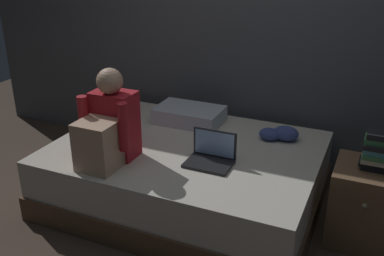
# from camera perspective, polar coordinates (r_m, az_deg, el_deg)

# --- Properties ---
(ground_plane) EXTENTS (8.00, 8.00, 0.00)m
(ground_plane) POSITION_cam_1_polar(r_m,az_deg,el_deg) (3.30, 0.35, -12.52)
(ground_plane) COLOR #47382D
(wall_back) EXTENTS (5.60, 0.10, 2.70)m
(wall_back) POSITION_cam_1_polar(r_m,az_deg,el_deg) (3.86, 7.83, 14.36)
(wall_back) COLOR #4C4F54
(wall_back) RESTS_ON ground_plane
(bed) EXTENTS (2.00, 1.50, 0.48)m
(bed) POSITION_cam_1_polar(r_m,az_deg,el_deg) (3.48, -0.67, -5.93)
(bed) COLOR brown
(bed) RESTS_ON ground_plane
(nightstand) EXTENTS (0.44, 0.46, 0.55)m
(nightstand) POSITION_cam_1_polar(r_m,az_deg,el_deg) (3.24, 21.27, -9.15)
(nightstand) COLOR brown
(nightstand) RESTS_ON ground_plane
(person_sitting) EXTENTS (0.39, 0.44, 0.66)m
(person_sitting) POSITION_cam_1_polar(r_m,az_deg,el_deg) (3.11, -10.72, 0.07)
(person_sitting) COLOR #B21E28
(person_sitting) RESTS_ON bed
(laptop) EXTENTS (0.32, 0.23, 0.22)m
(laptop) POSITION_cam_1_polar(r_m,az_deg,el_deg) (3.10, 2.46, -3.54)
(laptop) COLOR black
(laptop) RESTS_ON bed
(pillow) EXTENTS (0.56, 0.36, 0.13)m
(pillow) POSITION_cam_1_polar(r_m,az_deg,el_deg) (3.78, -0.36, 1.71)
(pillow) COLOR silver
(pillow) RESTS_ON bed
(book_stack) EXTENTS (0.24, 0.17, 0.25)m
(book_stack) POSITION_cam_1_polar(r_m,az_deg,el_deg) (3.06, 23.00, -2.85)
(book_stack) COLOR black
(book_stack) RESTS_ON nightstand
(clothes_pile) EXTENTS (0.30, 0.20, 0.11)m
(clothes_pile) POSITION_cam_1_polar(r_m,az_deg,el_deg) (3.52, 11.20, -0.71)
(clothes_pile) COLOR #3D4C8E
(clothes_pile) RESTS_ON bed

